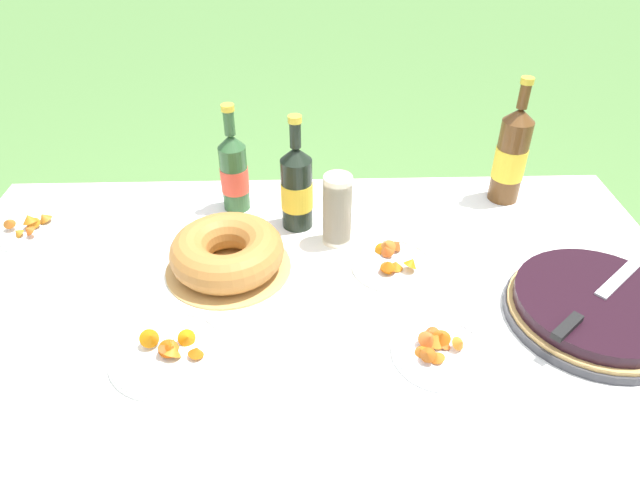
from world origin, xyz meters
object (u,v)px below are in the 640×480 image
(snack_plate_near, at_px, (392,262))
(berry_tart, at_px, (596,308))
(cup_stack, at_px, (337,210))
(snack_plate_right, at_px, (31,227))
(serving_knife, at_px, (594,302))
(juice_bottle_red, at_px, (297,188))
(cider_bottle_amber, at_px, (511,156))
(snack_plate_left, at_px, (440,350))
(bundt_cake, at_px, (227,253))
(cider_bottle_green, at_px, (234,172))
(snack_plate_far, at_px, (168,351))

(snack_plate_near, bearing_deg, berry_tart, -24.67)
(cup_stack, bearing_deg, snack_plate_right, 175.08)
(serving_knife, height_order, juice_bottle_red, juice_bottle_red)
(serving_knife, relative_size, snack_plate_right, 1.54)
(berry_tart, distance_m, cider_bottle_amber, 0.51)
(snack_plate_left, bearing_deg, bundt_cake, 147.24)
(berry_tart, distance_m, snack_plate_left, 0.37)
(cider_bottle_green, relative_size, snack_plate_far, 1.29)
(berry_tart, distance_m, snack_plate_near, 0.45)
(berry_tart, bearing_deg, snack_plate_far, -174.71)
(juice_bottle_red, distance_m, snack_plate_right, 0.71)
(serving_knife, relative_size, snack_plate_far, 1.29)
(serving_knife, height_order, snack_plate_left, serving_knife)
(cider_bottle_green, bearing_deg, berry_tart, -30.26)
(snack_plate_near, relative_size, snack_plate_right, 1.02)
(cider_bottle_amber, distance_m, snack_plate_right, 1.30)
(juice_bottle_red, relative_size, snack_plate_right, 1.59)
(bundt_cake, height_order, cider_bottle_amber, cider_bottle_amber)
(berry_tart, relative_size, cup_stack, 2.00)
(cup_stack, relative_size, snack_plate_far, 0.81)
(berry_tart, height_order, snack_plate_near, snack_plate_near)
(cider_bottle_amber, bearing_deg, snack_plate_left, -116.94)
(snack_plate_near, bearing_deg, snack_plate_far, -150.77)
(cider_bottle_green, distance_m, juice_bottle_red, 0.19)
(cider_bottle_amber, distance_m, snack_plate_left, 0.67)
(bundt_cake, height_order, juice_bottle_red, juice_bottle_red)
(snack_plate_left, height_order, snack_plate_far, snack_plate_far)
(berry_tart, bearing_deg, juice_bottle_red, 149.34)
(cider_bottle_green, bearing_deg, bundt_cake, -89.21)
(bundt_cake, xyz_separation_m, cider_bottle_green, (-0.00, 0.28, 0.06))
(bundt_cake, relative_size, snack_plate_far, 1.28)
(cup_stack, distance_m, snack_plate_near, 0.19)
(bundt_cake, height_order, snack_plate_far, bundt_cake)
(serving_knife, relative_size, snack_plate_left, 1.52)
(berry_tart, distance_m, snack_plate_right, 1.39)
(serving_knife, distance_m, snack_plate_near, 0.44)
(serving_knife, height_order, bundt_cake, bundt_cake)
(snack_plate_right, relative_size, snack_plate_far, 0.84)
(cider_bottle_amber, bearing_deg, snack_plate_right, -174.40)
(berry_tart, xyz_separation_m, cup_stack, (-0.54, 0.30, 0.07))
(cider_bottle_amber, height_order, snack_plate_left, cider_bottle_amber)
(cup_stack, xyz_separation_m, cider_bottle_green, (-0.27, 0.17, 0.02))
(snack_plate_near, xyz_separation_m, snack_plate_right, (-0.93, 0.18, -0.00))
(serving_knife, relative_size, bundt_cake, 1.00)
(bundt_cake, xyz_separation_m, snack_plate_left, (0.45, -0.29, -0.04))
(cider_bottle_amber, bearing_deg, cider_bottle_green, -178.12)
(juice_bottle_red, relative_size, snack_plate_left, 1.57)
(bundt_cake, distance_m, cider_bottle_amber, 0.81)
(snack_plate_right, xyz_separation_m, snack_plate_far, (0.44, -0.45, 0.00))
(cider_bottle_amber, xyz_separation_m, snack_plate_right, (-1.28, -0.13, -0.12))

